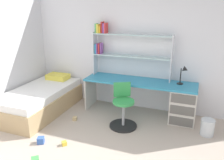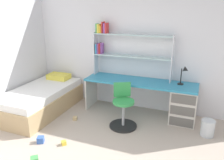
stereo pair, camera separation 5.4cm
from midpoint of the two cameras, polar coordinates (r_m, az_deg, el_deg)
The scene contains 10 objects.
room_shell at distance 4.19m, azimuth -15.89°, elevation 5.18°, with size 5.87×6.44×2.61m.
desk at distance 4.71m, azimuth 13.66°, elevation -4.58°, with size 2.26×0.62×0.72m.
bookshelf_hutch at distance 4.86m, azimuth 2.04°, elevation 8.62°, with size 1.67×0.22×1.14m.
desk_lamp at distance 4.57m, azimuth 17.12°, elevation 1.84°, with size 0.20×0.17×0.38m.
swivel_chair at distance 4.33m, azimuth 2.41°, elevation -7.39°, with size 0.52×0.52×0.82m.
bed_platform at distance 5.19m, azimuth -17.61°, elevation -4.69°, with size 1.01×1.93×0.64m.
waste_bin at distance 4.44m, azimuth 22.24°, elevation -10.80°, with size 0.24×0.24×0.29m, color silver.
toy_block_natural_0 at distance 4.71m, azimuth -9.53°, elevation -9.41°, with size 0.07×0.07×0.07m, color tan.
toy_block_blue_1 at distance 4.13m, azimuth -17.61°, elevation -14.05°, with size 0.11×0.11×0.11m, color #3860B7.
toy_block_yellow_3 at distance 3.99m, azimuth -12.14°, elevation -15.08°, with size 0.07×0.07×0.07m, color gold.
Camera 1 is at (1.15, -1.96, 2.18)m, focal length 36.88 mm.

